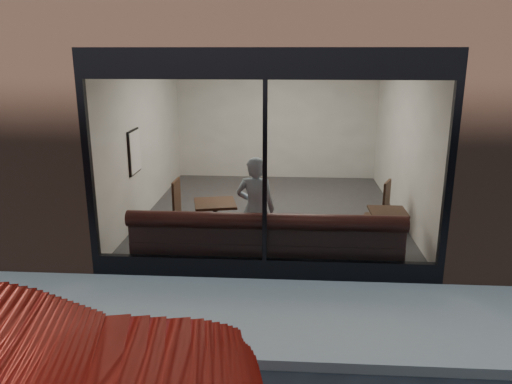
# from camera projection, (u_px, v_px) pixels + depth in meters

# --- Properties ---
(ground) EXTENTS (120.00, 120.00, 0.00)m
(ground) POSITION_uv_depth(u_px,v_px,m) (255.00, 364.00, 5.21)
(ground) COLOR black
(ground) RESTS_ON ground
(sidewalk_near) EXTENTS (40.00, 2.00, 0.01)m
(sidewalk_near) POSITION_uv_depth(u_px,v_px,m) (260.00, 315.00, 6.17)
(sidewalk_near) COLOR gray
(sidewalk_near) RESTS_ON ground
(kerb_near) EXTENTS (40.00, 0.10, 0.12)m
(kerb_near) POSITION_uv_depth(u_px,v_px,m) (254.00, 362.00, 5.15)
(kerb_near) COLOR gray
(kerb_near) RESTS_ON ground
(host_building_pier_left) EXTENTS (2.50, 12.00, 3.20)m
(host_building_pier_left) POSITION_uv_depth(u_px,v_px,m) (129.00, 114.00, 12.69)
(host_building_pier_left) COLOR brown
(host_building_pier_left) RESTS_ON ground
(host_building_pier_right) EXTENTS (2.50, 12.00, 3.20)m
(host_building_pier_right) POSITION_uv_depth(u_px,v_px,m) (429.00, 117.00, 12.22)
(host_building_pier_right) COLOR brown
(host_building_pier_right) RESTS_ON ground
(host_building_backfill) EXTENTS (5.00, 6.00, 3.20)m
(host_building_backfill) POSITION_uv_depth(u_px,v_px,m) (279.00, 103.00, 15.33)
(host_building_backfill) COLOR brown
(host_building_backfill) RESTS_ON ground
(cafe_floor) EXTENTS (6.00, 6.00, 0.00)m
(cafe_floor) POSITION_uv_depth(u_px,v_px,m) (272.00, 213.00, 10.01)
(cafe_floor) COLOR #2D2D30
(cafe_floor) RESTS_ON ground
(cafe_ceiling) EXTENTS (6.00, 6.00, 0.00)m
(cafe_ceiling) POSITION_uv_depth(u_px,v_px,m) (273.00, 49.00, 9.14)
(cafe_ceiling) COLOR white
(cafe_ceiling) RESTS_ON host_building_upper
(cafe_wall_back) EXTENTS (5.00, 0.00, 5.00)m
(cafe_wall_back) POSITION_uv_depth(u_px,v_px,m) (277.00, 115.00, 12.44)
(cafe_wall_back) COLOR beige
(cafe_wall_back) RESTS_ON ground
(cafe_wall_left) EXTENTS (0.00, 6.00, 6.00)m
(cafe_wall_left) POSITION_uv_depth(u_px,v_px,m) (145.00, 133.00, 9.73)
(cafe_wall_left) COLOR beige
(cafe_wall_left) RESTS_ON ground
(cafe_wall_right) EXTENTS (0.00, 6.00, 6.00)m
(cafe_wall_right) POSITION_uv_depth(u_px,v_px,m) (404.00, 136.00, 9.42)
(cafe_wall_right) COLOR beige
(cafe_wall_right) RESTS_ON ground
(storefront_kick) EXTENTS (5.00, 0.10, 0.30)m
(storefront_kick) POSITION_uv_depth(u_px,v_px,m) (264.00, 269.00, 7.14)
(storefront_kick) COLOR black
(storefront_kick) RESTS_ON ground
(storefront_header) EXTENTS (5.00, 0.10, 0.40)m
(storefront_header) POSITION_uv_depth(u_px,v_px,m) (265.00, 63.00, 6.36)
(storefront_header) COLOR black
(storefront_header) RESTS_ON host_building_upper
(storefront_mullion) EXTENTS (0.06, 0.10, 2.50)m
(storefront_mullion) POSITION_uv_depth(u_px,v_px,m) (265.00, 174.00, 6.76)
(storefront_mullion) COLOR black
(storefront_mullion) RESTS_ON storefront_kick
(storefront_glass) EXTENTS (4.80, 0.00, 4.80)m
(storefront_glass) POSITION_uv_depth(u_px,v_px,m) (265.00, 174.00, 6.73)
(storefront_glass) COLOR white
(storefront_glass) RESTS_ON storefront_kick
(banquette) EXTENTS (4.00, 0.55, 0.45)m
(banquette) POSITION_uv_depth(u_px,v_px,m) (266.00, 253.00, 7.50)
(banquette) COLOR #331612
(banquette) RESTS_ON cafe_floor
(person) EXTENTS (0.64, 0.46, 1.64)m
(person) POSITION_uv_depth(u_px,v_px,m) (255.00, 209.00, 7.63)
(person) COLOR #A2BDD1
(person) RESTS_ON cafe_floor
(cafe_table_left) EXTENTS (0.79, 0.79, 0.04)m
(cafe_table_left) POSITION_uv_depth(u_px,v_px,m) (215.00, 203.00, 8.19)
(cafe_table_left) COLOR #2F1F12
(cafe_table_left) RESTS_ON cafe_floor
(cafe_table_right) EXTENTS (0.56, 0.56, 0.04)m
(cafe_table_right) POSITION_uv_depth(u_px,v_px,m) (388.00, 212.00, 7.77)
(cafe_table_right) COLOR #2F1F12
(cafe_table_right) RESTS_ON cafe_floor
(cafe_chair_left) EXTENTS (0.48, 0.48, 0.04)m
(cafe_chair_left) POSITION_uv_depth(u_px,v_px,m) (167.00, 218.00, 9.04)
(cafe_chair_left) COLOR #2F1F12
(cafe_chair_left) RESTS_ON cafe_floor
(cafe_chair_right) EXTENTS (0.56, 0.56, 0.04)m
(cafe_chair_right) POSITION_uv_depth(u_px,v_px,m) (374.00, 218.00, 9.03)
(cafe_chair_right) COLOR #2F1F12
(cafe_chair_right) RESTS_ON cafe_floor
(wall_poster) EXTENTS (0.02, 0.56, 0.74)m
(wall_poster) POSITION_uv_depth(u_px,v_px,m) (135.00, 152.00, 8.99)
(wall_poster) COLOR white
(wall_poster) RESTS_ON cafe_wall_left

